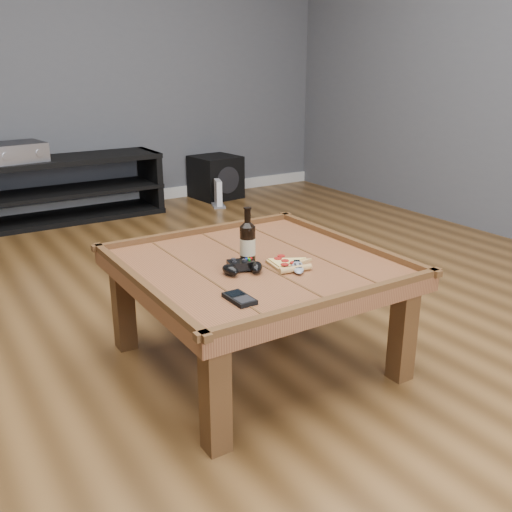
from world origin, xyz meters
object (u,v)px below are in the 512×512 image
media_console (72,189)px  coffee_table (256,276)px  pizza_slice (287,264)px  smartphone (240,298)px  remote_control (298,267)px  beer_bottle (248,243)px  game_controller (242,267)px  game_console (218,195)px  av_receiver (15,152)px  subwoofer (216,177)px

media_console → coffee_table: bearing=-90.0°
pizza_slice → smartphone: pizza_slice is taller
coffee_table → media_console: size_ratio=0.74×
remote_control → pizza_slice: bearing=134.6°
beer_bottle → smartphone: size_ratio=1.86×
media_console → remote_control: 2.92m
pizza_slice → smartphone: 0.39m
media_console → game_controller: (-0.11, -2.82, 0.23)m
game_controller → game_console: bearing=78.3°
game_controller → smartphone: (-0.15, -0.23, -0.01)m
smartphone → game_console: bearing=61.4°
pizza_slice → remote_control: (0.01, -0.06, 0.00)m
av_receiver → game_console: av_receiver is taller
game_controller → av_receiver: size_ratio=0.39×
beer_bottle → game_controller: bearing=-137.4°
beer_bottle → media_console: bearing=89.0°
remote_control → game_console: size_ratio=0.66×
game_console → pizza_slice: bearing=-93.2°
smartphone → subwoofer: bearing=61.6°
beer_bottle → game_console: 2.82m
coffee_table → pizza_slice: bearing=-52.4°
smartphone → beer_bottle: bearing=52.6°
subwoofer → game_console: size_ratio=1.84×
beer_bottle → remote_control: (0.14, -0.14, -0.08)m
beer_bottle → subwoofer: bearing=63.9°
media_console → smartphone: (-0.25, -3.05, 0.21)m
coffee_table → av_receiver: (-0.39, 2.74, 0.18)m
game_controller → coffee_table: bearing=48.8°
smartphone → pizza_slice: bearing=29.3°
smartphone → game_console: 3.15m
media_console → subwoofer: media_console is taller
game_controller → pizza_slice: 0.19m
pizza_slice → game_console: bearing=75.4°
av_receiver → subwoofer: size_ratio=1.02×
media_console → beer_bottle: bearing=-91.0°
game_controller → remote_control: (0.20, -0.09, -0.01)m
subwoofer → game_console: bearing=-122.3°
coffee_table → pizza_slice: 0.15m
subwoofer → game_console: 0.36m
beer_bottle → av_receiver: size_ratio=0.54×
coffee_table → media_console: bearing=90.0°
media_console → av_receiver: (-0.39, -0.01, 0.32)m
coffee_table → remote_control: size_ratio=6.64×
remote_control → av_receiver: 2.94m
av_receiver → subwoofer: (1.72, 0.05, -0.38)m
beer_bottle → smartphone: bearing=-126.2°
coffee_table → game_console: bearing=64.5°
subwoofer → smartphone: bearing=-124.0°
beer_bottle → subwoofer: 3.16m
smartphone → av_receiver: (-0.13, 3.04, 0.11)m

